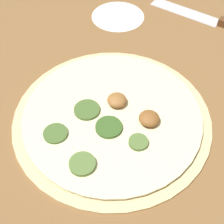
# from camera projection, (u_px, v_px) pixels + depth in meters

# --- Properties ---
(ground_plane) EXTENTS (3.00, 3.00, 0.00)m
(ground_plane) POSITION_uv_depth(u_px,v_px,m) (112.00, 118.00, 0.59)
(ground_plane) COLOR brown
(pizza) EXTENTS (0.37, 0.37, 0.03)m
(pizza) POSITION_uv_depth(u_px,v_px,m) (112.00, 117.00, 0.58)
(pizza) COLOR beige
(pizza) RESTS_ON ground_plane
(knife) EXTENTS (0.26, 0.15, 0.02)m
(knife) POSITION_uv_depth(u_px,v_px,m) (218.00, 21.00, 0.77)
(knife) COLOR silver
(knife) RESTS_ON ground_plane
(flour_patch) EXTENTS (0.13, 0.13, 0.00)m
(flour_patch) POSITION_uv_depth(u_px,v_px,m) (118.00, 16.00, 0.80)
(flour_patch) COLOR white
(flour_patch) RESTS_ON ground_plane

